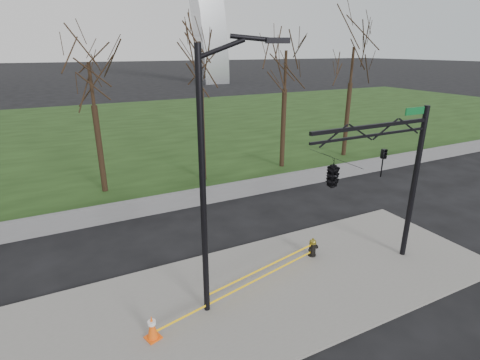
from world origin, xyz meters
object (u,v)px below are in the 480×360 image
traffic_signal_mast (351,169)px  fire_hydrant (313,247)px  street_light (210,171)px  traffic_cone (152,327)px

traffic_signal_mast → fire_hydrant: bearing=92.2°
street_light → fire_hydrant: bearing=33.0°
traffic_cone → street_light: bearing=10.8°
street_light → traffic_signal_mast: 4.83m
fire_hydrant → traffic_cone: bearing=-174.4°
traffic_cone → street_light: size_ratio=0.09×
fire_hydrant → traffic_cone: fire_hydrant is taller
traffic_cone → traffic_signal_mast: traffic_signal_mast is taller
traffic_cone → street_light: (2.06, 0.39, 4.21)m
street_light → traffic_signal_mast: size_ratio=1.37×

